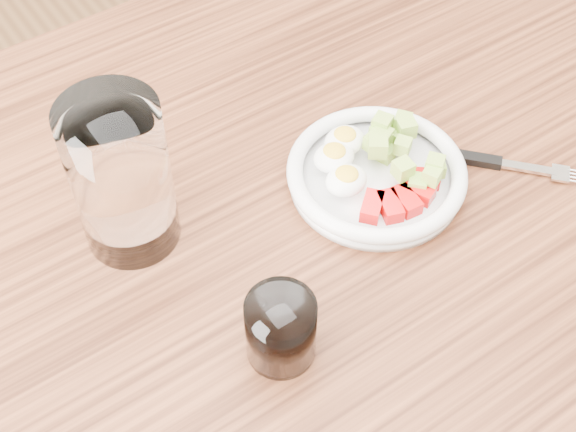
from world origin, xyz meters
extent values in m
cube|color=brown|center=(0.65, 0.35, 0.36)|extent=(0.07, 0.07, 0.73)
cube|color=brown|center=(0.00, 0.00, 0.75)|extent=(1.50, 0.90, 0.04)
cylinder|color=white|center=(0.11, 0.01, 0.78)|extent=(0.18, 0.18, 0.01)
torus|color=white|center=(0.11, 0.01, 0.79)|extent=(0.19, 0.19, 0.02)
cube|color=red|center=(0.07, -0.02, 0.79)|extent=(0.04, 0.04, 0.02)
cube|color=red|center=(0.09, -0.03, 0.79)|extent=(0.03, 0.04, 0.02)
cube|color=red|center=(0.11, -0.03, 0.79)|extent=(0.02, 0.04, 0.02)
cube|color=red|center=(0.12, -0.03, 0.79)|extent=(0.03, 0.04, 0.02)
cube|color=red|center=(0.14, -0.02, 0.79)|extent=(0.04, 0.04, 0.02)
ellipsoid|color=white|center=(0.08, 0.05, 0.80)|extent=(0.05, 0.04, 0.02)
ellipsoid|color=yellow|center=(0.08, 0.05, 0.81)|extent=(0.02, 0.02, 0.01)
ellipsoid|color=white|center=(0.10, 0.06, 0.80)|extent=(0.05, 0.04, 0.02)
ellipsoid|color=yellow|center=(0.10, 0.06, 0.81)|extent=(0.02, 0.02, 0.01)
ellipsoid|color=white|center=(0.07, 0.02, 0.80)|extent=(0.05, 0.04, 0.02)
ellipsoid|color=yellow|center=(0.07, 0.02, 0.81)|extent=(0.02, 0.02, 0.01)
cube|color=#A1BF49|center=(0.12, -0.01, 0.81)|extent=(0.02, 0.02, 0.02)
cube|color=#A1BF49|center=(0.14, 0.05, 0.81)|extent=(0.03, 0.03, 0.02)
cube|color=#A1BF49|center=(0.13, 0.03, 0.79)|extent=(0.02, 0.02, 0.02)
cube|color=#A1BF49|center=(0.13, 0.04, 0.80)|extent=(0.02, 0.02, 0.02)
cube|color=#A1BF49|center=(0.13, 0.04, 0.80)|extent=(0.02, 0.02, 0.02)
cube|color=#A1BF49|center=(0.14, -0.03, 0.81)|extent=(0.02, 0.02, 0.02)
cube|color=#A1BF49|center=(0.16, -0.02, 0.79)|extent=(0.02, 0.02, 0.02)
cube|color=#A1BF49|center=(0.12, 0.03, 0.81)|extent=(0.03, 0.03, 0.02)
cube|color=#A1BF49|center=(0.16, 0.04, 0.81)|extent=(0.02, 0.02, 0.02)
cube|color=#A1BF49|center=(0.15, 0.04, 0.79)|extent=(0.02, 0.02, 0.02)
cube|color=#A1BF49|center=(0.12, 0.04, 0.80)|extent=(0.02, 0.02, 0.02)
cube|color=#A1BF49|center=(0.14, 0.02, 0.80)|extent=(0.02, 0.02, 0.02)
cube|color=#A1BF49|center=(0.13, -0.03, 0.79)|extent=(0.03, 0.03, 0.02)
cube|color=#A1BF49|center=(0.15, -0.02, 0.81)|extent=(0.02, 0.02, 0.02)
cube|color=#A1BF49|center=(0.13, 0.04, 0.80)|extent=(0.02, 0.02, 0.02)
cube|color=#A1BF49|center=(0.14, 0.05, 0.79)|extent=(0.02, 0.02, 0.02)
cube|color=#A1BF49|center=(0.16, 0.04, 0.80)|extent=(0.02, 0.02, 0.02)
cube|color=black|center=(0.20, -0.01, 0.77)|extent=(0.08, 0.08, 0.01)
cube|color=silver|center=(0.25, -0.06, 0.77)|extent=(0.05, 0.05, 0.00)
cube|color=silver|center=(0.28, -0.09, 0.77)|extent=(0.03, 0.03, 0.00)
cylinder|color=white|center=(-0.14, 0.10, 0.85)|extent=(0.09, 0.09, 0.17)
cylinder|color=white|center=(-0.09, -0.10, 0.81)|extent=(0.06, 0.06, 0.07)
cylinder|color=black|center=(-0.09, -0.10, 0.80)|extent=(0.06, 0.06, 0.06)
camera|label=1|loc=(-0.29, -0.40, 1.41)|focal=50.00mm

